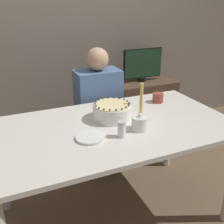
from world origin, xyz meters
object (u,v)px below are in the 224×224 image
Objects in this scene: sugar_shaker at (122,129)px; tv_monitor at (143,64)px; cake at (112,111)px; candle at (141,105)px; person_man_blue_shirt at (99,119)px; sugar_bowl at (140,123)px.

tv_monitor is at bearing 55.78° from sugar_shaker.
cake is 1.33m from tv_monitor.
candle is 0.22× the size of person_man_blue_shirt.
person_man_blue_shirt reaches higher than cake.
sugar_bowl is 0.15m from sugar_shaker.
candle reaches higher than sugar_shaker.
person_man_blue_shirt is (0.15, 0.82, -0.31)m from sugar_shaker.
sugar_bowl reaches higher than sugar_shaker.
sugar_shaker is at bearing -100.94° from cake.
cake is 0.27m from sugar_shaker.
cake is 2.36× the size of sugar_bowl.
tv_monitor is (0.64, 1.11, -0.01)m from candle.
cake is at bearing 113.36° from sugar_bowl.
cake is 0.56× the size of tv_monitor.
tv_monitor reaches higher than cake.
person_man_blue_shirt is at bearing 79.51° from cake.
sugar_shaker is 1.57m from tv_monitor.
person_man_blue_shirt reaches higher than tv_monitor.
sugar_shaker is 0.89m from person_man_blue_shirt.
candle is (0.19, -0.07, 0.05)m from cake.
cake is 0.65m from person_man_blue_shirt.
person_man_blue_shirt reaches higher than sugar_bowl.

